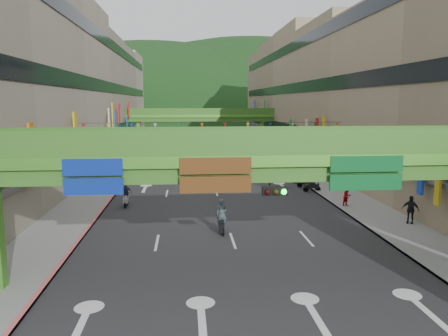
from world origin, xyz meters
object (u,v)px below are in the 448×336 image
car_yellow (198,143)px  overpass_near (271,172)px  scooter_rider_near (222,217)px  scooter_rider_mid (234,173)px  car_silver (180,148)px  pedestrian_red (347,198)px

car_yellow → overpass_near: bearing=-82.0°
scooter_rider_near → scooter_rider_mid: bearing=81.0°
overpass_near → car_silver: bearing=94.9°
overpass_near → scooter_rider_near: 9.31m
scooter_rider_mid → car_yellow: size_ratio=0.47×
overpass_near → pedestrian_red: bearing=57.7°
overpass_near → car_yellow: size_ratio=6.86×
scooter_rider_near → pedestrian_red: scooter_rider_near is taller
scooter_rider_mid → car_silver: 29.37m
car_silver → car_yellow: size_ratio=1.05×
scooter_rider_mid → car_yellow: (-2.61, 36.31, -0.28)m
car_silver → car_yellow: bearing=76.2°
car_yellow → scooter_rider_mid: bearing=-79.2°
car_yellow → scooter_rider_near: bearing=-83.4°
overpass_near → scooter_rider_near: (-1.46, 8.20, -4.16)m
scooter_rider_mid → car_silver: (-5.93, 28.76, -0.27)m
scooter_rider_mid → car_silver: scooter_rider_mid is taller
car_silver → car_yellow: (3.32, 7.55, -0.01)m
scooter_rider_mid → pedestrian_red: (7.62, -11.32, -0.23)m
overpass_near → scooter_rider_mid: size_ratio=14.58×
scooter_rider_near → pedestrian_red: size_ratio=1.46×
car_silver → pedestrian_red: size_ratio=2.85×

